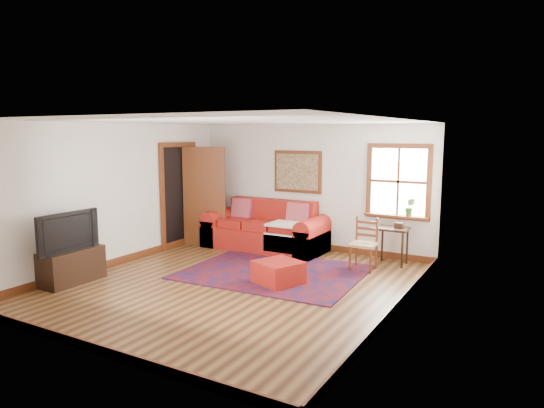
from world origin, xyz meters
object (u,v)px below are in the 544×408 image
Objects in this scene: media_cabinet at (72,266)px; side_table at (392,234)px; red_ottoman at (278,273)px; ladder_back_chair at (364,242)px; red_leather_sofa at (266,233)px.

side_table is at bearing 41.18° from media_cabinet.
media_cabinet reaches higher than red_ottoman.
side_table is 0.68× the size of media_cabinet.
side_table reaches higher than red_ottoman.
red_ottoman is 0.94× the size of side_table.
media_cabinet is at bearing -129.35° from red_ottoman.
red_ottoman is at bearing -121.24° from ladder_back_chair.
red_leather_sofa is at bearing 147.10° from red_ottoman.
side_table is at bearing 80.84° from red_ottoman.
media_cabinet is at bearing -141.11° from ladder_back_chair.
red_ottoman is at bearing -54.98° from red_leather_sofa.
media_cabinet is (-2.84, -1.54, 0.09)m from red_ottoman.
red_leather_sofa is 3.96× the size of red_ottoman.
side_table reaches higher than media_cabinet.
ladder_back_chair is 0.91× the size of media_cabinet.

